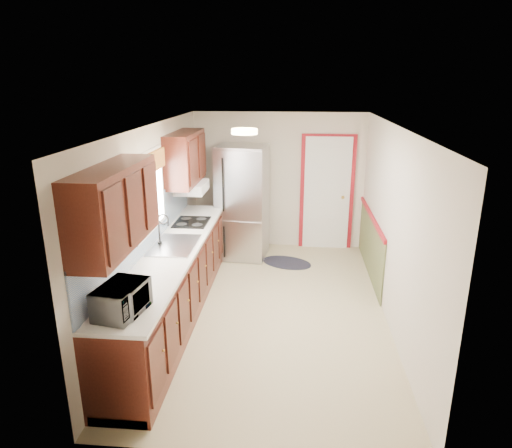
# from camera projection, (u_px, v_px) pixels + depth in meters

# --- Properties ---
(room_shell) EXTENTS (3.20, 5.20, 2.52)m
(room_shell) POSITION_uv_depth(u_px,v_px,m) (271.00, 224.00, 5.72)
(room_shell) COLOR tan
(room_shell) RESTS_ON ground
(kitchen_run) EXTENTS (0.63, 4.00, 2.20)m
(kitchen_run) POSITION_uv_depth(u_px,v_px,m) (170.00, 258.00, 5.67)
(kitchen_run) COLOR #3E150E
(kitchen_run) RESTS_ON ground
(back_wall_trim) EXTENTS (1.12, 2.30, 2.08)m
(back_wall_trim) POSITION_uv_depth(u_px,v_px,m) (336.00, 204.00, 7.83)
(back_wall_trim) COLOR maroon
(back_wall_trim) RESTS_ON ground
(ceiling_fixture) EXTENTS (0.30, 0.30, 0.06)m
(ceiling_fixture) POSITION_uv_depth(u_px,v_px,m) (244.00, 131.00, 5.20)
(ceiling_fixture) COLOR #FFD88C
(ceiling_fixture) RESTS_ON room_shell
(microwave) EXTENTS (0.36, 0.54, 0.34)m
(microwave) POSITION_uv_depth(u_px,v_px,m) (121.00, 296.00, 4.00)
(microwave) COLOR white
(microwave) RESTS_ON kitchen_run
(refrigerator) EXTENTS (0.87, 0.83, 1.91)m
(refrigerator) POSITION_uv_depth(u_px,v_px,m) (243.00, 202.00, 7.67)
(refrigerator) COLOR #B7B7BC
(refrigerator) RESTS_ON ground
(rug) EXTENTS (0.98, 0.81, 0.01)m
(rug) POSITION_uv_depth(u_px,v_px,m) (287.00, 263.00, 7.61)
(rug) COLOR black
(rug) RESTS_ON ground
(cooktop) EXTENTS (0.47, 0.57, 0.02)m
(cooktop) POSITION_uv_depth(u_px,v_px,m) (192.00, 222.00, 6.61)
(cooktop) COLOR black
(cooktop) RESTS_ON kitchen_run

